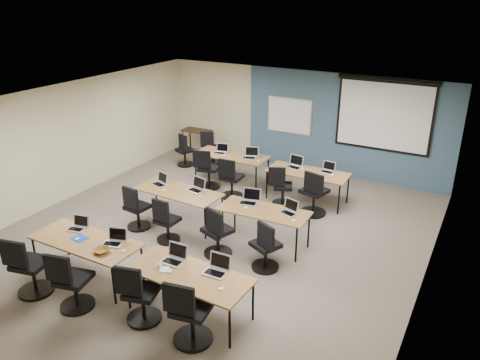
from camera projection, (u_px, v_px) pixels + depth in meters
The scene contains 58 objects.
floor at pixel (213, 235), 9.50m from camera, with size 8.00×9.00×0.02m, color #6B6354.
ceiling at pixel (210, 104), 8.48m from camera, with size 8.00×9.00×0.02m, color white.
wall_back at pixel (301, 120), 12.62m from camera, with size 8.00×0.04×2.70m, color beige.
wall_front at pixel (1, 299), 5.35m from camera, with size 8.00×0.04×2.70m, color beige.
wall_left at pixel (65, 143), 10.79m from camera, with size 0.04×9.00×2.70m, color beige.
wall_right at pixel (431, 220), 7.19m from camera, with size 0.04×9.00×2.70m, color beige.
blue_accent_panel at pixel (345, 127), 12.04m from camera, with size 5.50×0.04×2.70m, color #3D5977.
whiteboard at pixel (289, 116), 12.66m from camera, with size 1.28×0.03×0.98m.
projector_screen at pixel (384, 111), 11.35m from camera, with size 2.40×0.10×1.82m.
training_table_front_left at pixel (85, 242), 7.87m from camera, with size 1.94×0.81×0.73m.
training_table_front_right at pixel (188, 276), 6.95m from camera, with size 1.94×0.81×0.73m.
training_table_mid_left at pixel (178, 193), 9.78m from camera, with size 1.87×0.78×0.73m.
training_table_mid_right at pixel (264, 212), 8.93m from camera, with size 1.75×0.73×0.73m.
training_table_back_left at pixel (231, 156), 11.89m from camera, with size 1.89×0.79×0.73m.
training_table_back_right at pixel (308, 174), 10.80m from camera, with size 1.88×0.78×0.73m.
laptop_0 at pixel (78, 226), 8.20m from camera, with size 0.30×0.25×0.23m.
mouse_0 at pixel (77, 239), 7.88m from camera, with size 0.06×0.09×0.03m, color white.
task_chair_0 at pixel (29, 271), 7.53m from camera, with size 0.57×0.57×1.05m.
laptop_1 at pixel (115, 240), 7.74m from camera, with size 0.32×0.27×0.24m.
mouse_1 at pixel (123, 251), 7.51m from camera, with size 0.05×0.09×0.03m, color white.
task_chair_1 at pixel (71, 285), 7.18m from camera, with size 0.54×0.54×1.01m.
laptop_2 at pixel (175, 257), 7.24m from camera, with size 0.34×0.29×0.26m.
mouse_2 at pixel (169, 271), 6.96m from camera, with size 0.06×0.10×0.03m, color white.
task_chair_2 at pixel (139, 298), 6.90m from camera, with size 0.53×0.53×1.00m.
laptop_3 at pixel (217, 268), 6.95m from camera, with size 0.35×0.30×0.26m.
mouse_3 at pixel (221, 289), 6.56m from camera, with size 0.06×0.09×0.03m, color white.
task_chair_3 at pixel (189, 317), 6.47m from camera, with size 0.57×0.57×1.04m.
laptop_4 at pixel (160, 182), 10.07m from camera, with size 0.32×0.28×0.25m.
mouse_4 at pixel (164, 190), 9.77m from camera, with size 0.06×0.10×0.03m, color white.
task_chair_4 at pixel (136, 211), 9.62m from camera, with size 0.49×0.49×0.98m.
laptop_5 at pixel (197, 187), 9.78m from camera, with size 0.34×0.29×0.26m.
mouse_5 at pixel (200, 196), 9.50m from camera, with size 0.06×0.09×0.03m, color white.
task_chair_5 at pixel (166, 224), 9.12m from camera, with size 0.47×0.47×0.95m.
laptop_6 at pixel (250, 200), 9.20m from camera, with size 0.36×0.31×0.27m.
mouse_6 at pixel (246, 208), 8.99m from camera, with size 0.06×0.09×0.03m, color white.
task_chair_6 at pixel (217, 236), 8.62m from camera, with size 0.55×0.53×1.01m.
laptop_7 at pixel (289, 210), 8.79m from camera, with size 0.32×0.27×0.24m.
mouse_7 at pixel (294, 220), 8.50m from camera, with size 0.06×0.09×0.03m, color white.
task_chair_7 at pixel (266, 250), 8.19m from camera, with size 0.53×0.50×0.98m.
laptop_8 at pixel (221, 151), 11.99m from camera, with size 0.31×0.27×0.24m.
mouse_8 at pixel (224, 155), 11.82m from camera, with size 0.06×0.09×0.03m, color white.
task_chair_8 at pixel (207, 172), 11.61m from camera, with size 0.55×0.54×1.02m.
laptop_9 at pixel (250, 155), 11.66m from camera, with size 0.35×0.29×0.26m.
mouse_9 at pixel (258, 161), 11.43m from camera, with size 0.06×0.09×0.03m, color white.
task_chair_9 at pixel (231, 181), 11.07m from camera, with size 0.53×0.53×1.01m.
laptop_10 at pixel (295, 164), 11.04m from camera, with size 0.36×0.31×0.27m.
mouse_10 at pixel (302, 169), 10.90m from camera, with size 0.06×0.10×0.04m, color white.
task_chair_10 at pixel (281, 189), 10.68m from camera, with size 0.51×0.48×0.96m.
laptop_11 at pixel (328, 169), 10.76m from camera, with size 0.30×0.26×0.23m.
mouse_11 at pixel (332, 175), 10.57m from camera, with size 0.06×0.10×0.04m, color white.
task_chair_11 at pixel (314, 197), 10.21m from camera, with size 0.58×0.58×1.05m.
blue_mousepad at pixel (80, 238), 7.90m from camera, with size 0.26×0.22×0.01m, color #0A3A9E.
snack_bowl at pixel (102, 250), 7.48m from camera, with size 0.29×0.29×0.07m, color brown.
snack_plate at pixel (164, 269), 7.02m from camera, with size 0.16×0.16×0.01m, color white.
coffee_cup at pixel (160, 266), 7.05m from camera, with size 0.06×0.06×0.06m, color white.
utility_table at pixel (197, 133), 13.92m from camera, with size 0.88×0.49×0.75m.
spare_chair_a at pixel (212, 150), 13.29m from camera, with size 0.51×0.46×0.95m.
spare_chair_b at pixel (184, 153), 13.07m from camera, with size 0.50×0.46×0.95m.
Camera 1 is at (4.55, -7.04, 4.65)m, focal length 35.00 mm.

